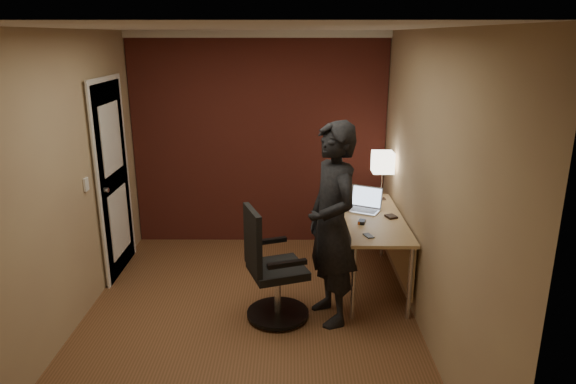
% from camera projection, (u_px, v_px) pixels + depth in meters
% --- Properties ---
extents(room, '(4.00, 4.00, 4.00)m').
position_uv_depth(room, '(232.00, 138.00, 5.63)').
color(room, brown).
rests_on(room, ground).
extents(desk, '(0.60, 1.50, 0.73)m').
position_uv_depth(desk, '(379.00, 228.00, 5.11)').
color(desk, '#D3B87A').
rests_on(desk, ground).
extents(desk_lamp, '(0.22, 0.22, 0.54)m').
position_uv_depth(desk_lamp, '(383.00, 163.00, 5.46)').
color(desk_lamp, silver).
rests_on(desk_lamp, desk).
extents(laptop, '(0.41, 0.38, 0.23)m').
position_uv_depth(laptop, '(364.00, 204.00, 5.25)').
color(laptop, silver).
rests_on(laptop, desk).
extents(mouse, '(0.09, 0.11, 0.03)m').
position_uv_depth(mouse, '(362.00, 222.00, 4.88)').
color(mouse, black).
rests_on(mouse, desk).
extents(phone, '(0.09, 0.13, 0.01)m').
position_uv_depth(phone, '(368.00, 236.00, 4.57)').
color(phone, black).
rests_on(phone, desk).
extents(wallet, '(0.12, 0.14, 0.02)m').
position_uv_depth(wallet, '(391.00, 217.00, 5.04)').
color(wallet, black).
rests_on(wallet, desk).
extents(office_chair, '(0.59, 0.65, 1.03)m').
position_uv_depth(office_chair, '(270.00, 272.00, 4.50)').
color(office_chair, black).
rests_on(office_chair, ground).
extents(person, '(0.62, 0.76, 1.79)m').
position_uv_depth(person, '(332.00, 225.00, 4.39)').
color(person, black).
rests_on(person, ground).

